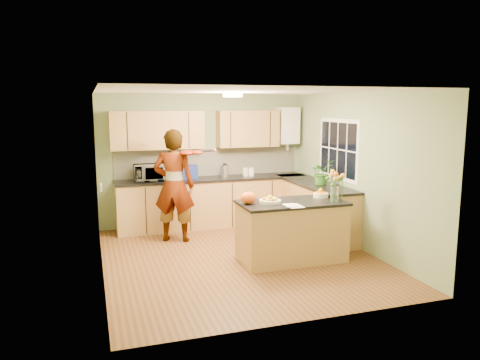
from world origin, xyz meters
name	(u,v)px	position (x,y,z in m)	size (l,w,h in m)	color
floor	(239,257)	(0.00, 0.00, 0.00)	(4.50, 4.50, 0.00)	brown
ceiling	(239,92)	(0.00, 0.00, 2.50)	(4.00, 4.50, 0.02)	silver
wall_back	(203,160)	(0.00, 2.25, 1.25)	(4.00, 0.02, 2.50)	#8CA274
wall_front	(305,209)	(0.00, -2.25, 1.25)	(4.00, 0.02, 2.50)	#8CA274
wall_left	(99,184)	(-2.00, 0.00, 1.25)	(0.02, 4.50, 2.50)	#8CA274
wall_right	(356,171)	(2.00, 0.00, 1.25)	(0.02, 4.50, 2.50)	#8CA274
back_counter	(213,202)	(0.10, 1.95, 0.47)	(3.64, 0.62, 0.94)	#A98043
right_counter	(314,208)	(1.70, 0.85, 0.47)	(0.62, 2.24, 0.94)	#A98043
splashback	(209,162)	(0.10, 2.23, 1.20)	(3.60, 0.02, 0.52)	silver
upper_cabinets	(196,130)	(-0.18, 2.08, 1.85)	(3.20, 0.34, 0.70)	#A98043
boiler	(288,126)	(1.70, 2.09, 1.90)	(0.40, 0.30, 0.86)	white
window_right	(338,149)	(1.99, 0.60, 1.55)	(0.01, 1.30, 1.05)	white
light_switch	(101,188)	(-1.99, -0.60, 1.30)	(0.02, 0.09, 0.09)	white
ceiling_lamp	(233,95)	(0.00, 0.30, 2.46)	(0.30, 0.30, 0.07)	#FFEABF
peninsula_island	(291,231)	(0.71, -0.35, 0.45)	(1.57, 0.80, 0.90)	#A98043
fruit_dish	(270,200)	(0.36, -0.35, 0.95)	(0.32, 0.32, 0.11)	#F6EAC5
orange_bowl	(321,194)	(1.26, -0.20, 0.96)	(0.23, 0.23, 0.13)	#F6EAC5
flower_vase	(335,179)	(1.31, -0.53, 1.24)	(0.28, 0.28, 0.51)	silver
orange_bag	(248,198)	(0.05, -0.30, 0.99)	(0.23, 0.20, 0.18)	#F45B14
papers	(294,206)	(0.61, -0.65, 0.91)	(0.21, 0.28, 0.01)	white
violinist	(174,186)	(-0.77, 1.20, 0.96)	(0.70, 0.46, 1.92)	tan
violin	(188,153)	(-0.57, 0.98, 1.53)	(0.64, 0.26, 0.13)	#591805
microwave	(150,173)	(-1.08, 1.94, 1.09)	(0.55, 0.37, 0.30)	white
blue_box	(189,172)	(-0.35, 1.96, 1.07)	(0.32, 0.23, 0.25)	navy
kettle	(225,170)	(0.35, 1.97, 1.07)	(0.17, 0.17, 0.31)	silver
jar_cream	(245,172)	(0.76, 1.96, 1.02)	(0.10, 0.10, 0.16)	#F6EAC5
jar_white	(251,172)	(0.87, 1.93, 1.02)	(0.10, 0.10, 0.16)	white
potted_plant	(322,172)	(1.70, 0.60, 1.16)	(0.39, 0.34, 0.44)	#337125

